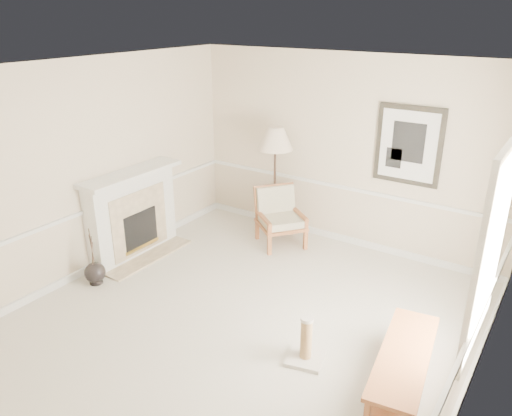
{
  "coord_description": "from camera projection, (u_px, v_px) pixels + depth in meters",
  "views": [
    {
      "loc": [
        2.91,
        -4.02,
        3.47
      ],
      "look_at": [
        -0.23,
        0.7,
        1.18
      ],
      "focal_mm": 35.0,
      "sensor_mm": 36.0,
      "label": 1
    }
  ],
  "objects": [
    {
      "name": "fireplace",
      "position": [
        133.0,
        214.0,
        7.33
      ],
      "size": [
        0.64,
        1.64,
        1.31
      ],
      "color": "white",
      "rests_on": "ground"
    },
    {
      "name": "bench",
      "position": [
        403.0,
        366.0,
        4.76
      ],
      "size": [
        0.66,
        1.56,
        0.43
      ],
      "rotation": [
        0.0,
        0.0,
        0.14
      ],
      "color": "#955030",
      "rests_on": "ground"
    },
    {
      "name": "floor_lamp",
      "position": [
        275.0,
        141.0,
        7.69
      ],
      "size": [
        0.7,
        0.7,
        1.77
      ],
      "rotation": [
        0.0,
        0.0,
        0.3
      ],
      "color": "black",
      "rests_on": "ground"
    },
    {
      "name": "floor_vase",
      "position": [
        95.0,
        273.0,
        6.69
      ],
      "size": [
        0.28,
        0.28,
        0.82
      ],
      "rotation": [
        0.0,
        0.0,
        0.22
      ],
      "color": "black",
      "rests_on": "ground"
    },
    {
      "name": "armchair",
      "position": [
        279.0,
        214.0,
        7.78
      ],
      "size": [
        0.97,
        0.96,
        0.88
      ],
      "rotation": [
        0.0,
        0.0,
        0.9
      ],
      "color": "#955030",
      "rests_on": "ground"
    },
    {
      "name": "room",
      "position": [
        252.0,
        173.0,
        5.19
      ],
      "size": [
        5.04,
        5.54,
        2.92
      ],
      "color": "beige",
      "rests_on": "ground"
    },
    {
      "name": "ground",
      "position": [
        240.0,
        323.0,
        5.9
      ],
      "size": [
        5.5,
        5.5,
        0.0
      ],
      "primitive_type": "plane",
      "color": "silver",
      "rests_on": "ground"
    },
    {
      "name": "scratching_post",
      "position": [
        306.0,
        347.0,
        5.21
      ],
      "size": [
        0.45,
        0.45,
        0.53
      ],
      "rotation": [
        0.0,
        0.0,
        0.24
      ],
      "color": "beige",
      "rests_on": "ground"
    }
  ]
}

